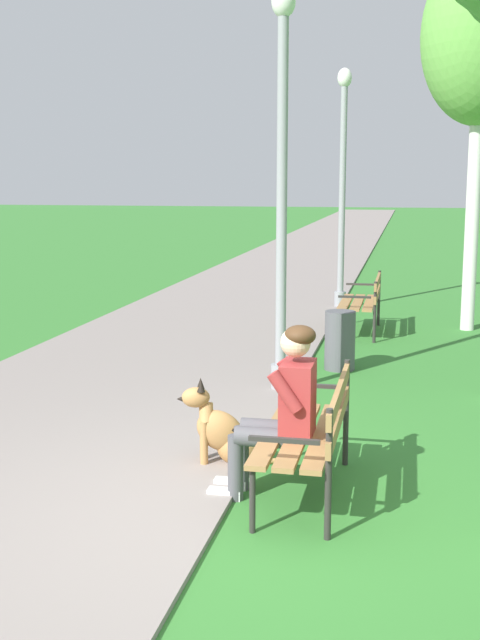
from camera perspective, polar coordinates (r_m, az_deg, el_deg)
The scene contains 9 objects.
ground_plane at distance 5.50m, azimuth -0.05°, elevation -14.07°, with size 120.00×120.00×0.00m, color #33752D.
paved_path at distance 29.16m, azimuth 5.96°, elevation 5.50°, with size 3.68×60.00×0.04m, color gray.
park_bench_near at distance 5.79m, azimuth 5.13°, elevation -7.47°, with size 0.55×1.50×0.85m.
park_bench_mid at distance 11.96m, azimuth 8.73°, elevation 1.50°, with size 0.55×1.50×0.85m.
person_seated_on_near_bench at distance 5.69m, azimuth 2.98°, elevation -5.98°, with size 0.74×0.49×1.25m.
dog_shepherd at distance 6.43m, azimuth -0.98°, elevation -7.99°, with size 0.81×0.40×0.71m.
lamp_post_near at distance 8.38m, azimuth 2.96°, elevation 9.15°, with size 0.24×0.24×4.11m.
lamp_post_mid at distance 14.08m, azimuth 7.20°, elevation 9.26°, with size 0.24×0.24×4.05m.
litter_bin at distance 9.66m, azimuth 7.03°, elevation -1.43°, with size 0.36×0.36×0.70m, color #515156.
Camera 1 is at (1.04, -4.92, 2.24)m, focal length 45.58 mm.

